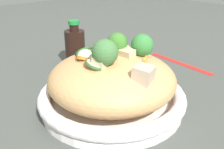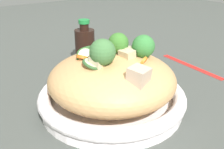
# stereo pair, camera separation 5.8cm
# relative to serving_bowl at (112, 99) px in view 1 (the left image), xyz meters

# --- Properties ---
(ground_plane) EXTENTS (3.00, 3.00, 0.00)m
(ground_plane) POSITION_rel_serving_bowl_xyz_m (0.00, 0.00, -0.02)
(ground_plane) COLOR #444843
(serving_bowl) EXTENTS (0.32, 0.32, 0.05)m
(serving_bowl) POSITION_rel_serving_bowl_xyz_m (0.00, 0.00, 0.00)
(serving_bowl) COLOR white
(serving_bowl) RESTS_ON ground_plane
(noodle_heap) EXTENTS (0.27, 0.27, 0.11)m
(noodle_heap) POSITION_rel_serving_bowl_xyz_m (0.00, 0.00, 0.05)
(noodle_heap) COLOR tan
(noodle_heap) RESTS_ON serving_bowl
(broccoli_florets) EXTENTS (0.16, 0.10, 0.06)m
(broccoli_florets) POSITION_rel_serving_bowl_xyz_m (-0.01, 0.02, 0.12)
(broccoli_florets) COLOR #91B86B
(broccoli_florets) RESTS_ON serving_bowl
(carrot_coins) EXTENTS (0.12, 0.12, 0.03)m
(carrot_coins) POSITION_rel_serving_bowl_xyz_m (0.03, 0.00, 0.10)
(carrot_coins) COLOR orange
(carrot_coins) RESTS_ON serving_bowl
(zucchini_slices) EXTENTS (0.11, 0.13, 0.04)m
(zucchini_slices) POSITION_rel_serving_bowl_xyz_m (0.03, -0.03, 0.10)
(zucchini_slices) COLOR beige
(zucchini_slices) RESTS_ON serving_bowl
(chicken_chunks) EXTENTS (0.12, 0.13, 0.04)m
(chicken_chunks) POSITION_rel_serving_bowl_xyz_m (0.00, 0.05, 0.10)
(chicken_chunks) COLOR #C5B48E
(chicken_chunks) RESTS_ON serving_bowl
(soy_sauce_bottle) EXTENTS (0.06, 0.06, 0.14)m
(soy_sauce_bottle) POSITION_rel_serving_bowl_xyz_m (-0.09, -0.27, 0.04)
(soy_sauce_bottle) COLOR black
(soy_sauce_bottle) RESTS_ON ground_plane
(chopsticks_pair) EXTENTS (0.03, 0.23, 0.01)m
(chopsticks_pair) POSITION_rel_serving_bowl_xyz_m (-0.34, -0.06, -0.02)
(chopsticks_pair) COLOR red
(chopsticks_pair) RESTS_ON ground_plane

